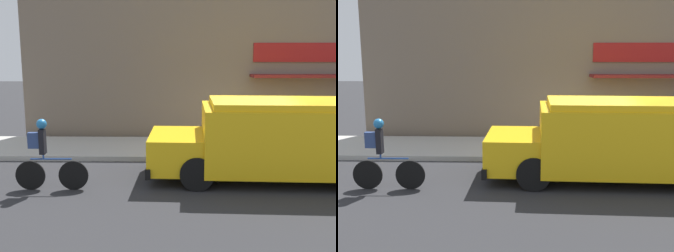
{
  "view_description": "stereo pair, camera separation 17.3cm",
  "coord_description": "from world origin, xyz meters",
  "views": [
    {
      "loc": [
        -2.17,
        -11.06,
        3.07
      ],
      "look_at": [
        -2.37,
        -0.2,
        1.1
      ],
      "focal_mm": 42.0,
      "sensor_mm": 36.0,
      "label": 1
    },
    {
      "loc": [
        -2.0,
        -11.05,
        3.07
      ],
      "look_at": [
        -2.37,
        -0.2,
        1.1
      ],
      "focal_mm": 42.0,
      "sensor_mm": 36.0,
      "label": 2
    }
  ],
  "objects": [
    {
      "name": "ground_plane",
      "position": [
        0.0,
        0.0,
        0.0
      ],
      "size": [
        70.0,
        70.0,
        0.0
      ],
      "primitive_type": "plane",
      "color": "#2B2B2D"
    },
    {
      "name": "sidewalk",
      "position": [
        0.0,
        1.42,
        0.08
      ],
      "size": [
        28.0,
        2.83,
        0.15
      ],
      "color": "#ADAAA3",
      "rests_on": "ground_plane"
    },
    {
      "name": "storefront",
      "position": [
        0.09,
        3.2,
        2.55
      ],
      "size": [
        15.39,
        1.01,
        5.09
      ],
      "color": "#756656",
      "rests_on": "ground_plane"
    },
    {
      "name": "school_bus",
      "position": [
        0.56,
        -1.5,
        1.05
      ],
      "size": [
        6.21,
        2.88,
        1.99
      ],
      "rotation": [
        0.0,
        0.0,
        -0.04
      ],
      "color": "yellow",
      "rests_on": "ground_plane"
    },
    {
      "name": "cyclist",
      "position": [
        -5.12,
        -2.44,
        0.82
      ],
      "size": [
        1.67,
        0.23,
        1.66
      ],
      "rotation": [
        0.0,
        0.0,
        0.02
      ],
      "color": "black",
      "rests_on": "ground_plane"
    },
    {
      "name": "trash_bin",
      "position": [
        1.43,
        1.64,
        0.59
      ],
      "size": [
        0.48,
        0.48,
        0.87
      ],
      "color": "slate",
      "rests_on": "sidewalk"
    }
  ]
}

